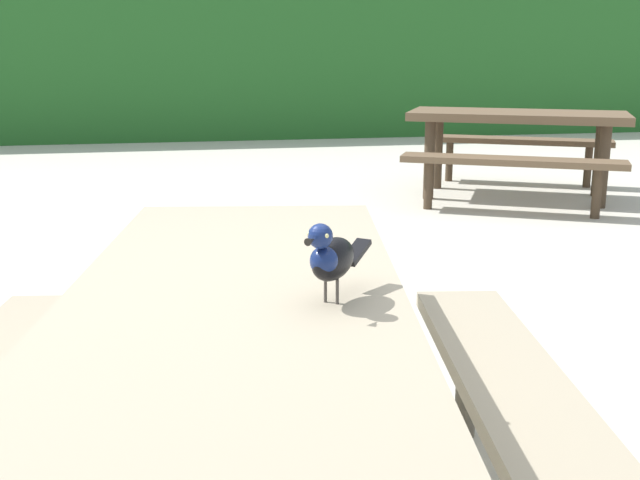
% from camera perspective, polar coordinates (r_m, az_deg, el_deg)
% --- Properties ---
extents(hedge_wall, '(28.00, 2.27, 2.19)m').
position_cam_1_polar(hedge_wall, '(11.92, -9.88, 13.07)').
color(hedge_wall, '#235B23').
rests_on(hedge_wall, ground).
extents(picnic_table_foreground, '(1.92, 1.94, 0.74)m').
position_cam_1_polar(picnic_table_foreground, '(1.84, -6.05, -8.80)').
color(picnic_table_foreground, gray).
rests_on(picnic_table_foreground, ground).
extents(bird_grackle, '(0.19, 0.24, 0.18)m').
position_cam_1_polar(bird_grackle, '(1.61, 0.81, -1.26)').
color(bird_grackle, black).
rests_on(bird_grackle, picnic_table_foreground).
extents(picnic_table_mid_left, '(2.28, 2.27, 0.74)m').
position_cam_1_polar(picnic_table_mid_left, '(6.83, 14.40, 7.68)').
color(picnic_table_mid_left, brown).
rests_on(picnic_table_mid_left, ground).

